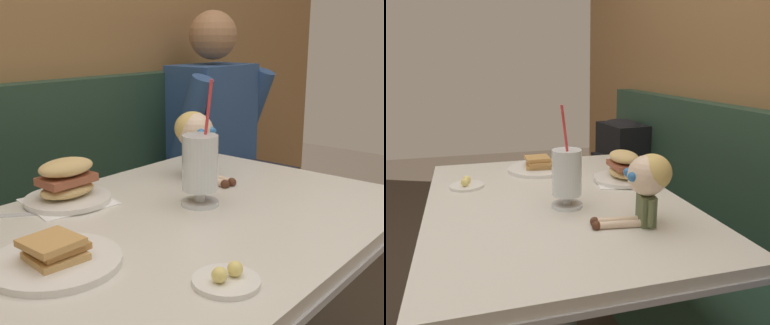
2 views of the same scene
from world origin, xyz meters
The scene contains 8 objects.
booth_bench centered at (0.00, 0.81, 0.33)m, with size 2.60×0.48×1.00m.
diner_table centered at (0.00, 0.18, 0.54)m, with size 1.11×0.81×0.74m.
toast_plate centered at (-0.36, 0.19, 0.76)m, with size 0.25×0.25×0.06m.
milkshake_glass centered at (0.08, 0.20, 0.84)m, with size 0.10×0.10×0.32m.
sandwich_plate centered at (-0.12, 0.47, 0.79)m, with size 0.24×0.24×0.12m.
butter_saucer centered at (-0.21, -0.09, 0.75)m, with size 0.12×0.12×0.04m.
seated_doll centered at (0.27, 0.37, 0.87)m, with size 0.13×0.22×0.20m.
diner_patron centered at (0.90, 0.76, 0.74)m, with size 0.55×0.48×0.81m.
Camera 1 is at (-0.84, -0.55, 1.16)m, focal length 46.18 mm.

